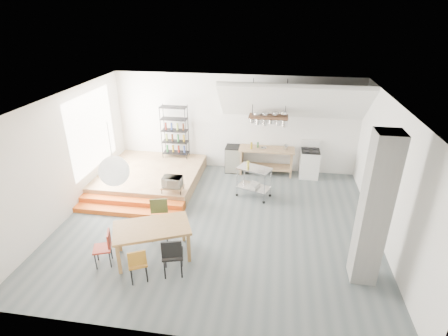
% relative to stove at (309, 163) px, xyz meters
% --- Properties ---
extents(floor, '(8.00, 8.00, 0.00)m').
position_rel_stove_xyz_m(floor, '(-2.50, -3.16, -0.48)').
color(floor, '#525C5E').
rests_on(floor, ground).
extents(wall_back, '(8.00, 0.04, 3.20)m').
position_rel_stove_xyz_m(wall_back, '(-2.50, 0.34, 1.12)').
color(wall_back, silver).
rests_on(wall_back, ground).
extents(wall_left, '(0.04, 7.00, 3.20)m').
position_rel_stove_xyz_m(wall_left, '(-6.50, -3.16, 1.12)').
color(wall_left, silver).
rests_on(wall_left, ground).
extents(wall_right, '(0.04, 7.00, 3.20)m').
position_rel_stove_xyz_m(wall_right, '(1.50, -3.16, 1.12)').
color(wall_right, silver).
rests_on(wall_right, ground).
extents(ceiling, '(8.00, 7.00, 0.02)m').
position_rel_stove_xyz_m(ceiling, '(-2.50, -3.16, 2.72)').
color(ceiling, white).
rests_on(ceiling, wall_back).
extents(slope_ceiling, '(4.40, 1.44, 1.32)m').
position_rel_stove_xyz_m(slope_ceiling, '(-0.70, -0.26, 2.07)').
color(slope_ceiling, white).
rests_on(slope_ceiling, wall_back).
extents(window_pane, '(0.02, 2.50, 2.20)m').
position_rel_stove_xyz_m(window_pane, '(-6.48, -1.66, 1.32)').
color(window_pane, white).
rests_on(window_pane, wall_left).
extents(platform, '(3.00, 3.00, 0.40)m').
position_rel_stove_xyz_m(platform, '(-5.00, -1.16, -0.28)').
color(platform, '#8A6645').
rests_on(platform, ground).
extents(step_lower, '(3.00, 0.35, 0.13)m').
position_rel_stove_xyz_m(step_lower, '(-5.00, -3.11, -0.41)').
color(step_lower, '#DB5B19').
rests_on(step_lower, ground).
extents(step_upper, '(3.00, 0.35, 0.27)m').
position_rel_stove_xyz_m(step_upper, '(-5.00, -2.76, -0.35)').
color(step_upper, '#DB5B19').
rests_on(step_upper, ground).
extents(concrete_column, '(0.50, 0.50, 3.20)m').
position_rel_stove_xyz_m(concrete_column, '(0.80, -4.66, 1.12)').
color(concrete_column, gray).
rests_on(concrete_column, ground).
extents(kitchen_counter, '(1.80, 0.60, 0.91)m').
position_rel_stove_xyz_m(kitchen_counter, '(-1.40, -0.01, 0.15)').
color(kitchen_counter, '#8A6645').
rests_on(kitchen_counter, ground).
extents(stove, '(0.60, 0.60, 1.18)m').
position_rel_stove_xyz_m(stove, '(0.00, 0.00, 0.00)').
color(stove, white).
rests_on(stove, ground).
extents(pot_rack, '(1.20, 0.50, 1.43)m').
position_rel_stove_xyz_m(pot_rack, '(-1.37, -0.23, 1.50)').
color(pot_rack, '#442B1B').
rests_on(pot_rack, ceiling).
extents(wire_shelving, '(0.88, 0.38, 1.80)m').
position_rel_stove_xyz_m(wire_shelving, '(-4.50, 0.04, 0.85)').
color(wire_shelving, black).
rests_on(wire_shelving, platform).
extents(microwave_shelf, '(0.60, 0.40, 0.16)m').
position_rel_stove_xyz_m(microwave_shelf, '(-3.90, -2.41, 0.07)').
color(microwave_shelf, '#8A6645').
rests_on(microwave_shelf, platform).
extents(paper_lantern, '(0.60, 0.60, 0.60)m').
position_rel_stove_xyz_m(paper_lantern, '(-4.24, -4.92, 1.72)').
color(paper_lantern, white).
rests_on(paper_lantern, ceiling).
extents(dining_table, '(1.87, 1.50, 0.78)m').
position_rel_stove_xyz_m(dining_table, '(-3.69, -4.68, 0.21)').
color(dining_table, olive).
rests_on(dining_table, ground).
extents(chair_mustard, '(0.50, 0.50, 0.82)m').
position_rel_stove_xyz_m(chair_mustard, '(-3.72, -5.49, 0.01)').
color(chair_mustard, '#A66B1C').
rests_on(chair_mustard, ground).
extents(chair_black, '(0.53, 0.53, 0.94)m').
position_rel_stove_xyz_m(chair_black, '(-3.08, -5.22, 0.08)').
color(chair_black, black).
rests_on(chair_black, ground).
extents(chair_olive, '(0.53, 0.53, 0.96)m').
position_rel_stove_xyz_m(chair_olive, '(-3.79, -3.91, 0.09)').
color(chair_olive, '#4F5629').
rests_on(chair_olive, ground).
extents(chair_red, '(0.48, 0.48, 0.81)m').
position_rel_stove_xyz_m(chair_red, '(-4.62, -5.08, 0.00)').
color(chair_red, '#9F2516').
rests_on(chair_red, ground).
extents(rolling_cart, '(1.06, 0.82, 0.93)m').
position_rel_stove_xyz_m(rolling_cart, '(-1.68, -1.62, 0.12)').
color(rolling_cart, silver).
rests_on(rolling_cart, ground).
extents(mini_fridge, '(0.53, 0.53, 0.89)m').
position_rel_stove_xyz_m(mini_fridge, '(-2.50, 0.04, -0.03)').
color(mini_fridge, black).
rests_on(mini_fridge, ground).
extents(microwave, '(0.54, 0.37, 0.30)m').
position_rel_stove_xyz_m(microwave, '(-3.90, -2.41, 0.23)').
color(microwave, beige).
rests_on(microwave, microwave_shelf).
extents(bowl, '(0.22, 0.22, 0.05)m').
position_rel_stove_xyz_m(bowl, '(-1.51, -0.06, 0.45)').
color(bowl, silver).
rests_on(bowl, kitchen_counter).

